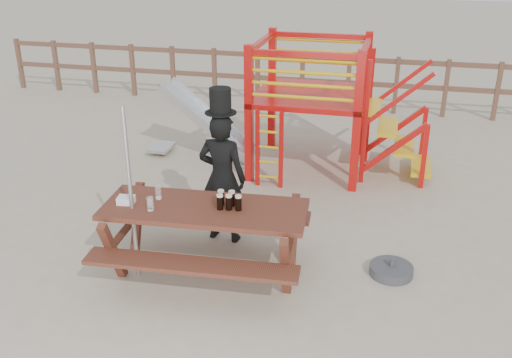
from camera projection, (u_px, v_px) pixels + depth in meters
name	position (u px, v px, depth m)	size (l,w,h in m)	color
ground	(238.00, 283.00, 6.31)	(60.00, 60.00, 0.00)	#B6A68E
back_fence	(325.00, 75.00, 12.24)	(15.09, 0.09, 1.20)	brown
playground_fort	(305.00, 103.00, 9.04)	(4.71, 1.84, 2.10)	red
picnic_table	(205.00, 233.00, 6.26)	(2.31, 1.67, 0.85)	maroon
man_with_hat	(222.00, 175.00, 6.90)	(0.63, 0.45, 1.94)	black
metal_pole	(131.00, 196.00, 6.06)	(0.04, 0.04, 1.99)	#B2B2B7
parasol_base	(391.00, 270.00, 6.45)	(0.49, 0.49, 0.21)	#3E3E44
paper_bag	(126.00, 200.00, 6.20)	(0.18, 0.14, 0.08)	white
stout_pints	(228.00, 200.00, 6.08)	(0.29, 0.19, 0.17)	black
empty_glasses	(153.00, 201.00, 6.12)	(0.10, 0.35, 0.15)	silver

